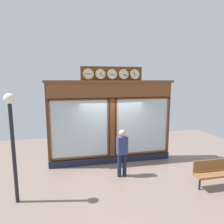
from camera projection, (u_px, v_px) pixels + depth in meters
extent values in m
plane|color=#7A665B|center=(133.00, 204.00, 5.37)|extent=(14.00, 14.00, 0.00)
cube|color=#5B3319|center=(111.00, 123.00, 7.96)|extent=(5.00, 0.30, 3.27)
cube|color=#191E33|center=(112.00, 160.00, 8.04)|extent=(5.00, 0.08, 0.28)
cube|color=brown|center=(112.00, 90.00, 7.56)|extent=(4.90, 0.08, 0.56)
cube|color=brown|center=(112.00, 82.00, 7.53)|extent=(5.10, 0.20, 0.10)
cube|color=silver|center=(142.00, 126.00, 8.08)|extent=(2.15, 0.02, 2.22)
cube|color=brown|center=(143.00, 99.00, 7.88)|extent=(2.25, 0.04, 0.05)
cube|color=brown|center=(142.00, 152.00, 8.24)|extent=(2.25, 0.04, 0.05)
cube|color=brown|center=(167.00, 125.00, 8.29)|extent=(0.05, 0.04, 2.32)
cube|color=brown|center=(116.00, 127.00, 7.84)|extent=(0.05, 0.04, 2.32)
cube|color=silver|center=(80.00, 129.00, 7.56)|extent=(2.15, 0.02, 2.22)
cube|color=brown|center=(79.00, 100.00, 7.36)|extent=(2.25, 0.04, 0.05)
cube|color=brown|center=(81.00, 157.00, 7.72)|extent=(2.25, 0.04, 0.05)
cube|color=brown|center=(50.00, 131.00, 7.32)|extent=(0.05, 0.04, 2.32)
cube|color=brown|center=(108.00, 128.00, 7.77)|extent=(0.05, 0.04, 2.32)
cube|color=#5B3319|center=(112.00, 128.00, 7.81)|extent=(0.20, 0.10, 2.32)
cube|color=#5B3319|center=(112.00, 74.00, 7.52)|extent=(2.39, 0.06, 0.59)
cylinder|color=silver|center=(135.00, 74.00, 7.63)|extent=(0.32, 0.02, 0.32)
torus|color=gold|center=(135.00, 74.00, 7.63)|extent=(0.38, 0.04, 0.38)
cube|color=black|center=(135.00, 75.00, 7.62)|extent=(0.05, 0.01, 0.09)
cube|color=black|center=(134.00, 73.00, 7.60)|extent=(0.10, 0.01, 0.11)
sphere|color=black|center=(135.00, 74.00, 7.61)|extent=(0.02, 0.02, 0.02)
cylinder|color=silver|center=(124.00, 74.00, 7.54)|extent=(0.32, 0.02, 0.32)
torus|color=gold|center=(124.00, 74.00, 7.53)|extent=(0.39, 0.04, 0.39)
cube|color=black|center=(125.00, 75.00, 7.54)|extent=(0.07, 0.01, 0.08)
cube|color=black|center=(125.00, 75.00, 7.54)|extent=(0.13, 0.01, 0.06)
sphere|color=black|center=(124.00, 74.00, 7.52)|extent=(0.02, 0.02, 0.02)
cylinder|color=silver|center=(112.00, 74.00, 7.45)|extent=(0.32, 0.02, 0.32)
torus|color=gold|center=(112.00, 74.00, 7.44)|extent=(0.39, 0.04, 0.39)
cube|color=black|center=(111.00, 75.00, 7.43)|extent=(0.09, 0.01, 0.04)
cube|color=black|center=(114.00, 75.00, 7.45)|extent=(0.14, 0.01, 0.04)
sphere|color=black|center=(112.00, 74.00, 7.43)|extent=(0.02, 0.02, 0.02)
cylinder|color=silver|center=(101.00, 74.00, 7.36)|extent=(0.32, 0.02, 0.32)
torus|color=gold|center=(101.00, 74.00, 7.35)|extent=(0.38, 0.04, 0.38)
cube|color=black|center=(101.00, 73.00, 7.34)|extent=(0.04, 0.01, 0.09)
cube|color=black|center=(102.00, 75.00, 7.36)|extent=(0.12, 0.01, 0.09)
sphere|color=black|center=(101.00, 74.00, 7.34)|extent=(0.02, 0.02, 0.02)
cylinder|color=silver|center=(89.00, 74.00, 7.26)|extent=(0.32, 0.02, 0.32)
torus|color=gold|center=(89.00, 74.00, 7.26)|extent=(0.40, 0.06, 0.40)
cube|color=black|center=(90.00, 74.00, 7.26)|extent=(0.09, 0.01, 0.04)
cube|color=black|center=(87.00, 74.00, 7.23)|extent=(0.14, 0.01, 0.02)
sphere|color=black|center=(89.00, 74.00, 7.25)|extent=(0.02, 0.02, 0.02)
cylinder|color=#191E38|center=(119.00, 166.00, 6.88)|extent=(0.14, 0.14, 0.82)
cylinder|color=#191E38|center=(125.00, 165.00, 6.95)|extent=(0.14, 0.14, 0.82)
cube|color=navy|center=(122.00, 146.00, 6.80)|extent=(0.39, 0.27, 0.62)
sphere|color=tan|center=(122.00, 133.00, 6.73)|extent=(0.22, 0.22, 0.22)
cylinder|color=black|center=(14.00, 155.00, 5.27)|extent=(0.10, 0.10, 2.76)
sphere|color=#F4EFCC|center=(9.00, 99.00, 5.03)|extent=(0.28, 0.28, 0.28)
cube|color=brown|center=(216.00, 174.00, 6.16)|extent=(1.40, 0.40, 0.06)
cube|color=brown|center=(213.00, 165.00, 6.28)|extent=(1.40, 0.04, 0.36)
cylinder|color=black|center=(200.00, 183.00, 6.08)|extent=(0.06, 0.06, 0.45)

